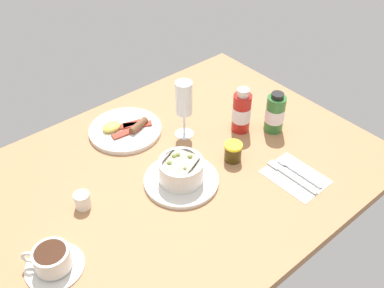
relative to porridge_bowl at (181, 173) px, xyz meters
The scene contains 10 objects.
ground_plane 7.61cm from the porridge_bowl, 47.34° to the left, with size 110.00×84.00×3.00cm, color #A8754C.
porridge_bowl is the anchor object (origin of this frame).
cutlery_setting 31.82cm from the porridge_bowl, 35.93° to the right, with size 12.80×16.98×0.90cm.
coffee_cup 39.55cm from the porridge_bowl, behind, with size 13.46×13.46×5.85cm.
creamer_jug 26.91cm from the porridge_bowl, 159.35° to the left, with size 5.04×4.13×5.02cm.
wine_glass 22.98cm from the porridge_bowl, 48.32° to the left, with size 5.84×5.84×18.79cm.
jam_jar 17.47cm from the porridge_bowl, ahead, with size 5.20×5.20×5.71cm.
sauce_bottle_red 29.90cm from the porridge_bowl, 12.17° to the left, with size 5.75×5.75×14.94cm.
sauce_bottle_green 37.10cm from the porridge_bowl, ahead, with size 5.98×5.98×13.43cm.
breakfast_plate 28.76cm from the porridge_bowl, 88.92° to the left, with size 22.63×22.63×3.70cm.
Camera 1 is at (-57.20, -71.81, 86.10)cm, focal length 41.16 mm.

